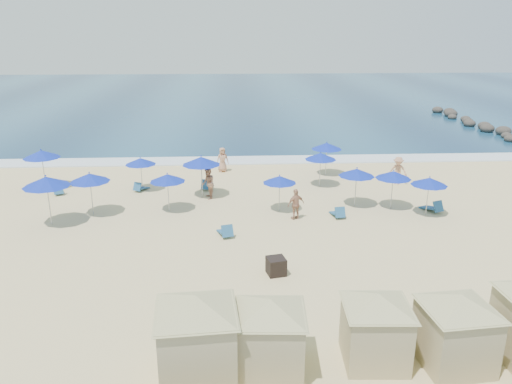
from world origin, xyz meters
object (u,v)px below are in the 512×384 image
cabana_2 (376,319)px  umbrella_4 (201,161)px  umbrella_2 (140,161)px  umbrella_9 (327,146)px  umbrella_1 (46,182)px  umbrella_10 (393,175)px  umbrella_5 (167,178)px  rock_jetty (493,130)px  cabana_0 (197,326)px  umbrella_7 (321,156)px  umbrella_6 (280,179)px  cabana_3 (457,321)px  umbrella_8 (357,172)px  umbrella_3 (90,178)px  umbrella_11 (429,181)px  trash_bin (276,266)px  beachgoer_3 (222,160)px  beachgoer_1 (296,204)px  beachgoer_2 (398,171)px  beachgoer_0 (208,184)px  umbrella_0 (41,154)px  cabana_1 (270,326)px

cabana_2 → umbrella_4: (-6.04, 16.16, 0.80)m
umbrella_2 → umbrella_9: bearing=13.1°
umbrella_1 → umbrella_10: size_ratio=1.19×
umbrella_2 → umbrella_5: bearing=-61.7°
rock_jetty → cabana_0: bearing=-127.7°
umbrella_7 → umbrella_6: bearing=-124.2°
cabana_3 → umbrella_8: (0.49, 14.29, 0.52)m
umbrella_8 → cabana_0: bearing=-119.5°
rock_jetty → umbrella_7: umbrella_7 is taller
umbrella_5 → umbrella_6: umbrella_5 is taller
umbrella_3 → umbrella_11: (18.26, -1.04, -0.19)m
umbrella_1 → umbrella_2: (3.76, 5.71, -0.46)m
trash_bin → cabana_3: 7.88m
umbrella_4 → umbrella_9: bearing=27.4°
umbrella_9 → beachgoer_3: size_ratio=1.36×
umbrella_7 → umbrella_8: (1.36, -3.96, 0.02)m
umbrella_7 → beachgoer_1: size_ratio=1.36×
beachgoer_2 → cabana_2: bearing=-84.8°
umbrella_1 → rock_jetty: bearing=32.3°
umbrella_6 → beachgoer_0: (-4.05, 2.39, -0.90)m
umbrella_0 → umbrella_6: (14.57, -4.99, -0.41)m
beachgoer_2 → umbrella_6: bearing=-124.9°
umbrella_10 → beachgoer_1: 5.93m
umbrella_8 → trash_bin: bearing=-123.0°
umbrella_6 → beachgoer_1: umbrella_6 is taller
umbrella_0 → umbrella_4: (10.13, -2.24, 0.00)m
trash_bin → beachgoer_3: beachgoer_3 is taller
umbrella_0 → umbrella_1: 6.92m
umbrella_9 → beachgoer_2: umbrella_9 is taller
umbrella_0 → umbrella_11: umbrella_0 is taller
cabana_2 → cabana_0: bearing=-175.4°
umbrella_0 → beachgoer_0: umbrella_0 is taller
umbrella_4 → beachgoer_1: bearing=-38.0°
beachgoer_1 → umbrella_2: bearing=-55.9°
umbrella_6 → umbrella_7: (3.08, 4.54, 0.15)m
umbrella_9 → umbrella_10: umbrella_9 is taller
umbrella_9 → umbrella_2: bearing=-166.9°
umbrella_3 → umbrella_10: (16.67, 0.16, -0.15)m
umbrella_10 → beachgoer_1: (-5.64, -1.41, -1.13)m
cabana_0 → umbrella_4: (-0.70, 16.59, 0.58)m
cabana_2 → umbrella_6: (-1.60, 13.41, 0.39)m
umbrella_5 → umbrella_9: 12.19m
umbrella_0 → umbrella_2: umbrella_0 is taller
umbrella_5 → umbrella_9: (10.13, 6.79, 0.13)m
cabana_1 → cabana_3: bearing=-0.4°
cabana_3 → umbrella_7: bearing=92.7°
cabana_3 → umbrella_3: size_ratio=1.70×
rock_jetty → beachgoer_3: 29.04m
umbrella_4 → umbrella_9: 9.45m
umbrella_0 → cabana_1: bearing=-55.3°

